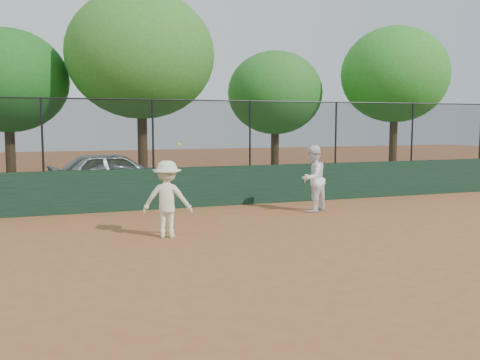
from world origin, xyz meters
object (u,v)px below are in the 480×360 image
object	(u,v)px
player_main	(167,199)
tree_3	(275,93)
parked_car	(114,173)
tree_1	(7,81)
tree_2	(141,55)
tree_4	(395,75)
player_second	(312,179)

from	to	relation	value
player_main	tree_3	bearing A→B (deg)	55.85
parked_car	tree_1	world-z (taller)	tree_1
player_main	parked_car	bearing A→B (deg)	92.15
player_main	tree_1	size ratio (longest dim) A/B	0.36
tree_2	tree_3	bearing A→B (deg)	20.68
tree_3	tree_4	distance (m)	5.30
tree_1	tree_3	world-z (taller)	tree_1
player_second	tree_2	bearing A→B (deg)	-90.86
parked_car	player_second	size ratio (longest dim) A/B	2.38
tree_1	tree_2	bearing A→B (deg)	-16.29
tree_4	tree_1	bearing A→B (deg)	176.13
parked_car	player_main	xyz separation A→B (m)	(0.28, -7.52, 0.09)
tree_3	tree_1	bearing A→B (deg)	-174.44
tree_1	player_main	bearing A→B (deg)	-68.86
tree_2	tree_3	xyz separation A→B (m)	(6.36, 2.40, -1.13)
player_second	tree_2	world-z (taller)	tree_2
tree_1	tree_4	size ratio (longest dim) A/B	0.88
parked_car	tree_2	world-z (taller)	tree_2
tree_1	tree_3	bearing A→B (deg)	5.56
player_main	tree_2	bearing A→B (deg)	84.01
parked_car	tree_4	distance (m)	12.93
player_main	tree_4	bearing A→B (deg)	35.36
parked_car	tree_3	distance (m)	8.70
player_second	tree_3	xyz separation A→B (m)	(2.64, 8.72, 2.89)
player_second	tree_4	bearing A→B (deg)	-169.84
tree_3	tree_4	world-z (taller)	tree_4
tree_4	tree_2	bearing A→B (deg)	-178.60
tree_1	tree_3	xyz separation A→B (m)	(10.94, 1.07, -0.18)
player_second	tree_4	distance (m)	10.58
tree_3	player_main	bearing A→B (deg)	-124.15
tree_2	parked_car	bearing A→B (deg)	-147.45
parked_car	tree_2	xyz separation A→B (m)	(1.15, 0.73, 4.20)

